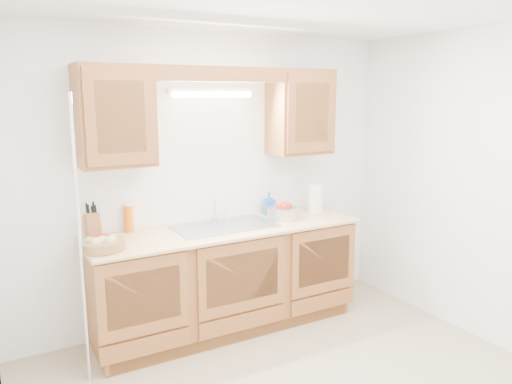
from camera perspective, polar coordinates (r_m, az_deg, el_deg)
room at (r=3.08m, az=6.18°, el=-2.75°), size 3.52×3.50×2.50m
base_cabinets at (r=4.31m, az=-3.50°, el=-9.88°), size 2.20×0.60×0.86m
countertop at (r=4.16m, az=-3.48°, el=-4.28°), size 2.30×0.63×0.04m
upper_cabinet_left at (r=3.87m, az=-15.87°, el=8.35°), size 0.55×0.33×0.75m
upper_cabinet_right at (r=4.56m, az=5.05°, el=9.09°), size 0.55×0.33×0.75m
valance at (r=4.02m, az=-3.73°, el=13.32°), size 2.20×0.05×0.12m
fluorescent_fixture at (r=4.22m, az=-5.07°, el=11.26°), size 0.76×0.08×0.08m
sink at (r=4.20m, az=-3.59°, el=-4.90°), size 0.84×0.46×0.36m
wire_shelf_pole at (r=3.55m, az=-19.43°, el=-5.66°), size 0.03×0.03×2.00m
outlet_plate at (r=4.83m, az=5.04°, el=1.15°), size 0.08×0.01×0.12m
fruit_basket at (r=3.72m, az=-17.17°, el=-5.63°), size 0.38×0.38×0.10m
knife_block at (r=3.99m, az=-18.18°, el=-3.65°), size 0.11×0.17×0.29m
orange_canister at (r=4.11m, az=-14.35°, el=-2.86°), size 0.10×0.10×0.23m
soap_bottle at (r=4.56m, az=1.48°, el=-1.30°), size 0.10×0.10×0.21m
sponge at (r=4.62m, az=1.19°, el=-2.35°), size 0.12×0.10×0.02m
paper_towel at (r=4.63m, az=6.83°, el=-0.74°), size 0.16×0.16×0.33m
apple_bowl at (r=4.42m, az=3.10°, el=-2.25°), size 0.32×0.32×0.15m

